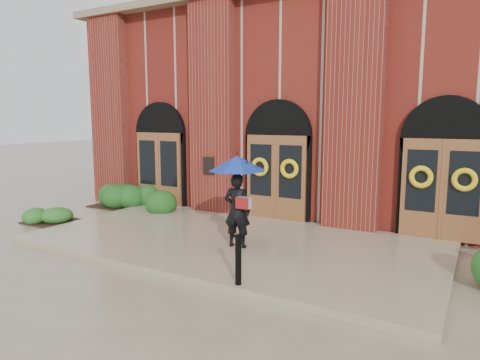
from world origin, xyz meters
The scene contains 7 objects.
ground centered at (0.00, 0.00, 0.00)m, with size 90.00×90.00×0.00m, color gray.
landing centered at (0.00, 0.15, 0.07)m, with size 10.00×5.30×0.15m, color gray.
church_building centered at (0.00, 8.78, 3.50)m, with size 16.20×12.53×7.00m.
man_with_umbrella centered at (0.45, -0.35, 1.65)m, with size 1.56×1.56×2.15m.
metal_post centered at (1.63, -2.35, 0.64)m, with size 0.16×0.16×0.93m.
hedge_wall_left centered at (-5.20, 2.20, 0.40)m, with size 3.08×1.23×0.79m, color #1B4818.
hedge_front_left centered at (-5.98, -0.56, 0.23)m, with size 1.28×1.10×0.45m, color #25591E.
Camera 1 is at (5.33, -8.76, 3.14)m, focal length 32.00 mm.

